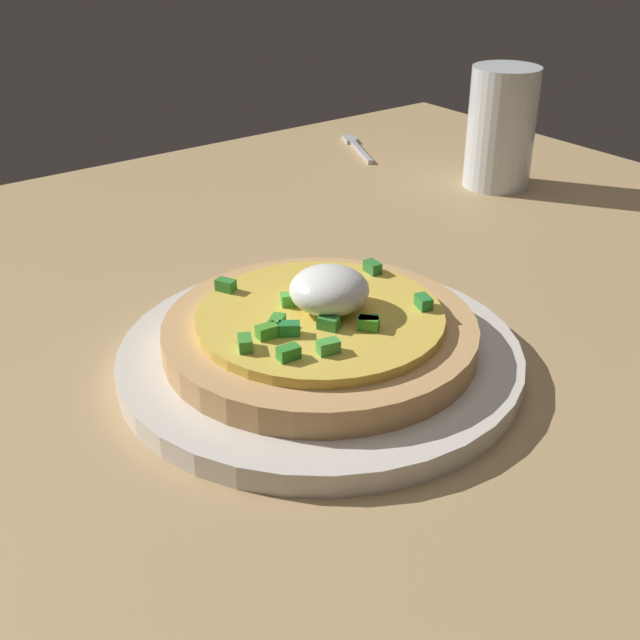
# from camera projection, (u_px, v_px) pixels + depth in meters

# --- Properties ---
(dining_table) EXTENTS (1.14, 0.78, 0.02)m
(dining_table) POSITION_uv_depth(u_px,v_px,m) (227.00, 325.00, 0.62)
(dining_table) COLOR tan
(dining_table) RESTS_ON ground
(plate) EXTENTS (0.26, 0.26, 0.02)m
(plate) POSITION_uv_depth(u_px,v_px,m) (320.00, 357.00, 0.54)
(plate) COLOR silver
(plate) RESTS_ON dining_table
(pizza) EXTENTS (0.20, 0.20, 0.05)m
(pizza) POSITION_uv_depth(u_px,v_px,m) (321.00, 328.00, 0.53)
(pizza) COLOR tan
(pizza) RESTS_ON plate
(cup_near) EXTENTS (0.07, 0.07, 0.12)m
(cup_near) POSITION_uv_depth(u_px,v_px,m) (500.00, 135.00, 0.84)
(cup_near) COLOR silver
(cup_near) RESTS_ON dining_table
(fork) EXTENTS (0.05, 0.11, 0.00)m
(fork) POSITION_uv_depth(u_px,v_px,m) (356.00, 146.00, 0.98)
(fork) COLOR #B7B7BC
(fork) RESTS_ON dining_table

